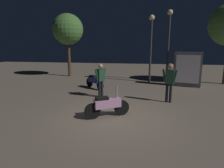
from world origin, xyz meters
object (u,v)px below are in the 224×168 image
Objects in this scene: streetlamp_far at (169,37)px; person_rider_beside at (169,79)px; motorcycle_pink_foreground at (107,105)px; streetlamp_near at (151,40)px; person_bystander_far at (101,77)px; kiosk_billboard at (187,69)px; motorcycle_blue_parked_left at (94,81)px.

person_rider_beside is at bearing -95.41° from streetlamp_far.
streetlamp_near is (1.67, 6.89, 2.44)m from motorcycle_pink_foreground.
kiosk_billboard is (4.72, 3.29, 0.07)m from person_bystander_far.
motorcycle_pink_foreground and motorcycle_blue_parked_left have the same top height.
motorcycle_pink_foreground is 7.50m from streetlamp_near.
person_rider_beside reaches higher than person_bystander_far.
person_rider_beside is 5.55m from streetlamp_far.
person_bystander_far is at bearing 77.63° from motorcycle_pink_foreground.
kiosk_billboard is (1.53, 3.67, 0.01)m from person_rider_beside.
motorcycle_blue_parked_left is 5.97m from streetlamp_far.
motorcycle_pink_foreground is 1.13× the size of motorcycle_blue_parked_left.
streetlamp_near is at bearing 98.10° from person_bystander_far.
person_bystander_far is 5.75m from kiosk_billboard.
person_rider_beside is 0.39× the size of streetlamp_near.
streetlamp_far is (0.49, 5.15, 2.03)m from person_rider_beside.
person_rider_beside reaches higher than motorcycle_pink_foreground.
streetlamp_far is (2.86, 7.34, 2.64)m from motorcycle_pink_foreground.
motorcycle_pink_foreground is at bearing 69.81° from kiosk_billboard.
kiosk_billboard is (2.23, -1.04, -1.82)m from streetlamp_near.
kiosk_billboard is at bearing 72.88° from person_bystander_far.
kiosk_billboard is at bearing -24.89° from streetlamp_near.
motorcycle_pink_foreground is 8.30m from streetlamp_far.
streetlamp_far is 2.72m from kiosk_billboard.
streetlamp_near reaches higher than motorcycle_pink_foreground.
person_bystander_far is 5.33m from streetlamp_near.
motorcycle_blue_parked_left is 2.03m from person_bystander_far.
person_bystander_far is 6.37m from streetlamp_far.
motorcycle_pink_foreground is 0.71× the size of kiosk_billboard.
motorcycle_pink_foreground is at bearing -111.29° from streetlamp_far.
kiosk_billboard is (3.90, 5.86, 0.61)m from motorcycle_pink_foreground.
person_rider_beside is (3.97, -2.18, 0.61)m from motorcycle_blue_parked_left.
person_rider_beside is 0.36× the size of streetlamp_far.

